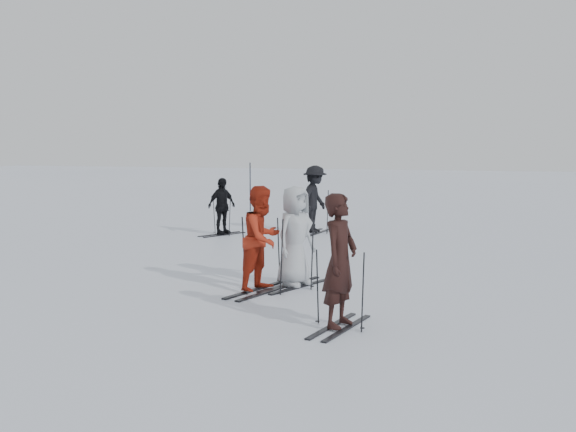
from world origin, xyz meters
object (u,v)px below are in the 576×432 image
at_px(skier_grey, 295,237).
at_px(piste_marker, 250,187).
at_px(skier_near_dark, 340,262).
at_px(skier_uphill_far, 315,200).
at_px(skier_red, 262,240).
at_px(skier_uphill_left, 222,207).

height_order(skier_grey, piste_marker, piste_marker).
bearing_deg(skier_near_dark, skier_uphill_far, 28.98).
relative_size(skier_near_dark, skier_uphill_far, 0.95).
bearing_deg(skier_uphill_far, skier_grey, -160.99).
relative_size(skier_uphill_far, piste_marker, 1.02).
xyz_separation_m(skier_grey, skier_uphill_far, (-1.78, 7.19, 0.08)).
distance_m(skier_near_dark, skier_grey, 2.80).
bearing_deg(skier_red, skier_uphill_left, 45.71).
bearing_deg(skier_uphill_left, skier_grey, -118.85).
height_order(skier_red, skier_grey, skier_red).
relative_size(skier_red, piste_marker, 0.95).
xyz_separation_m(skier_grey, piste_marker, (-6.14, 12.73, 0.06)).
distance_m(skier_red, skier_uphill_left, 7.50).
distance_m(skier_red, skier_uphill_far, 7.89).
bearing_deg(skier_grey, skier_uphill_left, 56.26).
relative_size(skier_red, skier_uphill_left, 1.13).
bearing_deg(skier_uphill_left, skier_near_dark, -120.02).
xyz_separation_m(skier_near_dark, piste_marker, (-7.60, 15.12, 0.03)).
xyz_separation_m(skier_grey, skier_uphill_left, (-4.21, 5.89, -0.09)).
xyz_separation_m(skier_uphill_left, piste_marker, (-1.93, 6.84, 0.15)).
height_order(skier_grey, skier_uphill_left, skier_grey).
bearing_deg(skier_near_dark, skier_uphill_left, 44.71).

